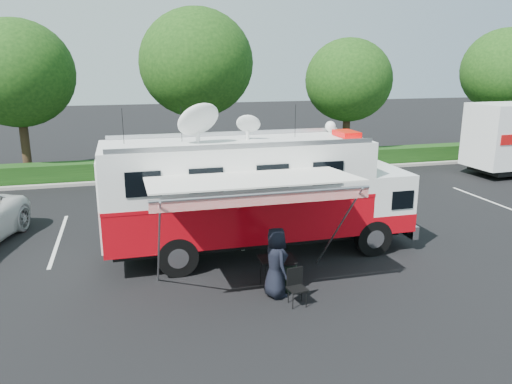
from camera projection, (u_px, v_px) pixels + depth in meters
ground_plane at (260, 252)px, 16.31m from camera, size 120.00×120.00×0.00m
back_border at (218, 81)px, 27.38m from camera, size 60.00×6.14×8.87m
stall_lines at (226, 225)px, 18.99m from camera, size 24.12×5.50×0.01m
command_truck at (257, 192)px, 15.78m from camera, size 9.81×2.70×4.71m
awning at (253, 183)px, 12.68m from camera, size 5.35×2.76×3.23m
person at (275, 296)px, 13.27m from camera, size 0.74×1.01×1.89m
folding_table at (277, 259)px, 13.66m from camera, size 0.99×0.71×0.83m
folding_chair at (296, 283)px, 12.72m from camera, size 0.51×0.53×0.94m
trash_bin at (288, 275)px, 13.54m from camera, size 0.55×0.55×0.82m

